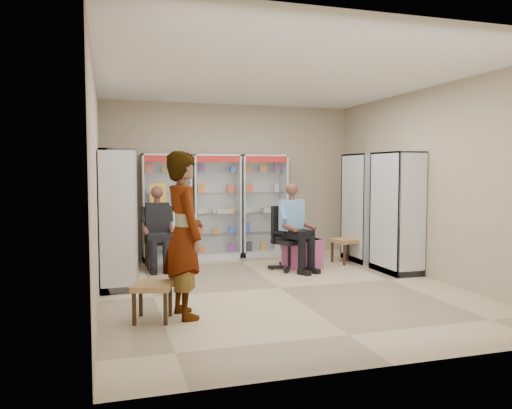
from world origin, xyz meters
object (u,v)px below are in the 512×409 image
object	(u,v)px
seated_shopkeeper	(291,229)
standing_man	(184,235)
woven_stool_b	(153,302)
woven_stool_a	(346,251)
office_chair	(290,238)
cabinet_back_right	(263,205)
cabinet_right_far	(364,208)
cabinet_left_far	(116,213)
pink_trunk	(302,253)
cabinet_right_near	(397,212)
wooden_chair	(157,241)
cabinet_back_left	(167,207)
cabinet_back_mid	(216,206)
cabinet_left_near	(118,219)

from	to	relation	value
seated_shopkeeper	standing_man	bearing A→B (deg)	-157.22
woven_stool_b	woven_stool_a	bearing A→B (deg)	34.47
seated_shopkeeper	office_chair	bearing A→B (deg)	67.28
cabinet_back_right	cabinet_right_far	world-z (taller)	same
cabinet_left_far	pink_trunk	distance (m)	3.23
cabinet_right_near	wooden_chair	world-z (taller)	cabinet_right_near
cabinet_right_near	office_chair	bearing A→B (deg)	66.14
cabinet_left_far	wooden_chair	distance (m)	0.89
seated_shopkeeper	pink_trunk	xyz separation A→B (m)	(0.26, 0.11, -0.44)
cabinet_back_left	cabinet_left_far	size ratio (longest dim) A/B	1.00
cabinet_back_mid	cabinet_right_near	size ratio (longest dim) A/B	1.00
cabinet_back_right	seated_shopkeeper	distance (m)	1.59
wooden_chair	cabinet_left_near	bearing A→B (deg)	-117.61
cabinet_right_far	office_chair	size ratio (longest dim) A/B	1.83
cabinet_right_near	wooden_chair	size ratio (longest dim) A/B	2.13
cabinet_back_right	woven_stool_a	world-z (taller)	cabinet_back_right
wooden_chair	cabinet_back_mid	bearing A→B (deg)	31.31
cabinet_back_right	cabinet_right_near	distance (m)	2.76
pink_trunk	standing_man	xyz separation A→B (m)	(-2.40, -2.28, 0.71)
cabinet_back_left	cabinet_back_right	bearing A→B (deg)	0.00
cabinet_back_mid	standing_man	xyz separation A→B (m)	(-1.18, -3.74, -0.04)
cabinet_back_left	wooden_chair	distance (m)	0.94
cabinet_right_near	pink_trunk	xyz separation A→B (m)	(-1.36, 0.77, -0.75)
cabinet_left_far	woven_stool_a	size ratio (longest dim) A/B	4.49
cabinet_right_far	cabinet_left_near	size ratio (longest dim) A/B	1.00
cabinet_back_left	office_chair	world-z (taller)	cabinet_back_left
office_chair	pink_trunk	distance (m)	0.39
seated_shopkeeper	woven_stool_a	distance (m)	1.33
cabinet_left_near	woven_stool_b	bearing A→B (deg)	10.60
cabinet_back_right	woven_stool_b	bearing A→B (deg)	-123.39
office_chair	seated_shopkeeper	world-z (taller)	seated_shopkeeper
cabinet_right_far	wooden_chair	distance (m)	3.84
seated_shopkeeper	cabinet_left_near	bearing A→B (deg)	166.63
cabinet_back_right	woven_stool_b	distance (m)	4.61
cabinet_right_near	cabinet_left_far	bearing A→B (deg)	73.75
cabinet_right_near	cabinet_left_near	size ratio (longest dim) A/B	1.00
cabinet_left_near	woven_stool_a	xyz separation A→B (m)	(4.04, 0.78, -0.78)
cabinet_back_mid	office_chair	xyz separation A→B (m)	(0.96, -1.51, -0.45)
cabinet_back_mid	cabinet_left_near	xyz separation A→B (m)	(-1.88, -2.03, 0.00)
cabinet_back_mid	woven_stool_b	xyz separation A→B (m)	(-1.55, -3.79, -0.79)
cabinet_back_left	pink_trunk	size ratio (longest dim) A/B	3.79
pink_trunk	cabinet_back_left	bearing A→B (deg)	146.12
cabinet_back_mid	woven_stool_b	distance (m)	4.17
cabinet_right_near	standing_man	xyz separation A→B (m)	(-3.76, -1.51, -0.04)
cabinet_back_left	woven_stool_a	size ratio (longest dim) A/B	4.49
cabinet_right_far	cabinet_left_far	bearing A→B (deg)	87.43
cabinet_back_mid	wooden_chair	world-z (taller)	cabinet_back_mid
wooden_chair	seated_shopkeeper	size ratio (longest dim) A/B	0.68
woven_stool_a	wooden_chair	bearing A→B (deg)	171.27
cabinet_right_near	standing_man	size ratio (longest dim) A/B	1.04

